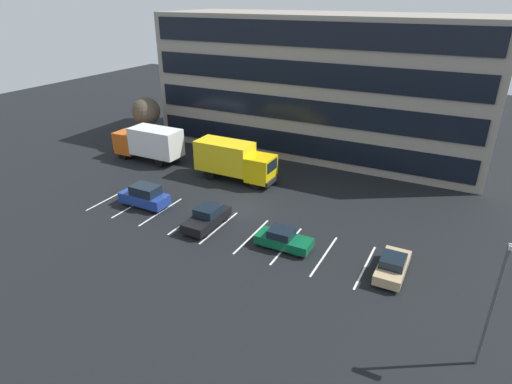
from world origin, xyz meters
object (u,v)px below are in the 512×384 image
box_truck_orange (149,142)px  sedan_forest (283,239)px  sedan_black (207,217)px  street_light (500,293)px  sedan_tan (393,266)px  bare_tree (146,112)px  box_truck_yellow_all (234,160)px  suv_navy (145,196)px

box_truck_orange → sedan_forest: (19.68, -9.25, -1.37)m
sedan_black → sedan_forest: sedan_black is taller
sedan_forest → street_light: street_light is taller
sedan_tan → street_light: street_light is taller
sedan_tan → bare_tree: size_ratio=0.68×
box_truck_yellow_all → sedan_tan: (16.55, -8.66, -1.38)m
box_truck_yellow_all → street_light: 26.04m
sedan_forest → bare_tree: bare_tree is taller
street_light → sedan_tan: bearing=134.3°
box_truck_orange → bare_tree: bare_tree is taller
suv_navy → street_light: bearing=-12.7°
sedan_black → bare_tree: 20.57m
box_truck_orange → box_truck_yellow_all: bearing=-2.0°
sedan_tan → bare_tree: bearing=157.8°
box_truck_yellow_all → sedan_forest: box_truck_yellow_all is taller
box_truck_orange → suv_navy: bearing=-51.9°
box_truck_yellow_all → sedan_black: box_truck_yellow_all is taller
box_truck_orange → suv_navy: (6.80, -8.68, -1.12)m
sedan_black → sedan_tan: sedan_black is taller
street_light → bare_tree: bearing=153.4°
sedan_tan → street_light: bearing=-45.7°
bare_tree → street_light: bearing=-26.6°
box_truck_orange → street_light: (32.37, -14.42, 2.22)m
sedan_forest → sedan_tan: sedan_tan is taller
sedan_black → sedan_forest: bearing=-0.9°
box_truck_yellow_all → sedan_tan: bearing=-27.6°
suv_navy → bare_tree: 15.62m
box_truck_orange → sedan_tan: size_ratio=1.98×
sedan_black → bare_tree: (-16.07, 12.34, 3.51)m
street_light → box_truck_orange: bearing=156.0°
suv_navy → street_light: street_light is taller
sedan_black → sedan_tan: 13.82m
box_truck_orange → sedan_forest: 21.79m
sedan_tan → box_truck_yellow_all: bearing=152.4°
suv_navy → sedan_tan: bearing=-1.0°
sedan_black → suv_navy: suv_navy is taller
box_truck_yellow_all → sedan_tan: size_ratio=1.99×
box_truck_orange → sedan_tan: box_truck_orange is taller
sedan_black → sedan_tan: bearing=0.5°
box_truck_orange → sedan_tan: (27.11, -9.02, -1.36)m
box_truck_orange → street_light: 35.50m
suv_navy → bare_tree: bearing=128.9°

